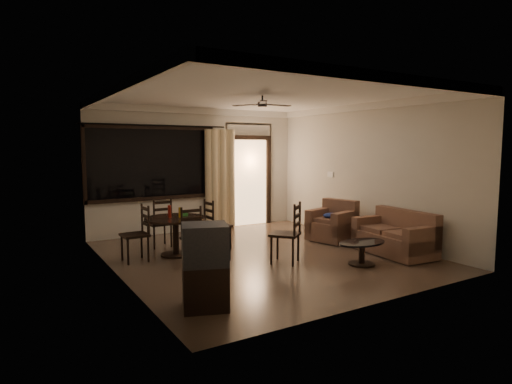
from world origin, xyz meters
TOP-DOWN VIEW (x-y plane):
  - ground at (0.00, 0.00)m, footprint 5.50×5.50m
  - room_shell at (0.59, 1.77)m, footprint 5.50×6.70m
  - dining_table at (-1.31, 0.79)m, footprint 1.09×1.09m
  - dining_chair_west at (-2.04, 0.76)m, footprint 0.44×0.44m
  - dining_chair_east at (-0.48, 0.82)m, footprint 0.44×0.44m
  - dining_chair_south at (-1.28, -0.07)m, footprint 0.44×0.49m
  - dining_chair_north at (-1.34, 1.58)m, footprint 0.44×0.44m
  - tv_cabinet at (-1.92, -1.78)m, footprint 0.66×0.63m
  - sofa at (2.11, -1.19)m, footprint 0.88×1.50m
  - armchair at (1.91, 0.28)m, footprint 0.98×0.98m
  - coffee_table at (1.05, -1.39)m, footprint 0.88×0.53m
  - side_chair at (0.06, -0.64)m, footprint 0.63×0.63m

SIDE VIEW (x-z plane):
  - ground at x=0.00m, z-range 0.00..0.00m
  - coffee_table at x=1.05m, z-range 0.06..0.45m
  - dining_chair_west at x=-2.04m, z-range -0.19..0.76m
  - dining_chair_east at x=-0.48m, z-range -0.19..0.76m
  - dining_chair_north at x=-1.34m, z-range -0.19..0.76m
  - side_chair at x=0.06m, z-range -0.21..0.81m
  - dining_chair_south at x=-1.28m, z-range -0.17..0.78m
  - sofa at x=2.11m, z-range -0.08..0.69m
  - armchair at x=1.91m, z-range -0.07..0.74m
  - tv_cabinet at x=-1.92m, z-range 0.00..1.02m
  - dining_table at x=-1.31m, z-range 0.09..0.99m
  - room_shell at x=0.59m, z-range -0.92..4.58m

